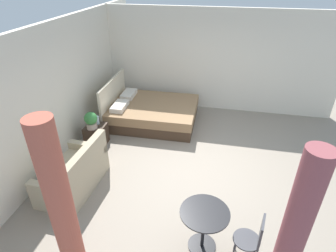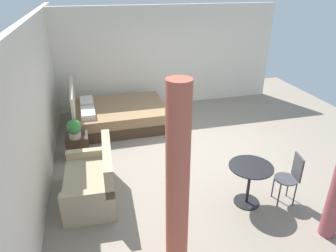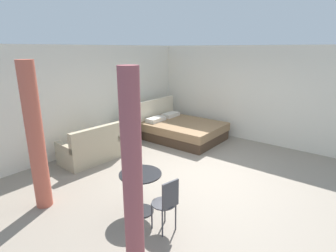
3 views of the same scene
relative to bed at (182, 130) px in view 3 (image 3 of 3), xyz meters
The scene contains 12 objects.
ground_plane 2.42m from the bed, 137.37° to the right, with size 9.02×9.34×0.02m, color gray.
wall_back 2.60m from the bed, 138.77° to the left, with size 9.02×0.12×2.79m, color silver.
wall_right 2.33m from the bed, 52.52° to the right, with size 0.12×6.34×2.79m, color silver.
bed is the anchor object (origin of this frame).
couch 2.88m from the bed, 165.41° to the left, with size 1.44×0.86×0.92m.
nightstand 1.64m from the bed, 143.27° to the left, with size 0.46×0.45×0.48m.
potted_plant 1.78m from the bed, 144.71° to the left, with size 0.29×0.29×0.40m.
vase 1.57m from the bed, 140.71° to the left, with size 0.11×0.11×0.19m.
balcony_table 4.00m from the bed, 154.07° to the right, with size 0.71×0.71×0.72m.
cafe_chair_near_window 4.45m from the bed, 146.99° to the right, with size 0.44×0.44×0.88m.
curtain_left 5.29m from the bed, 150.52° to the right, with size 0.23×0.23×2.54m.
curtain_right 4.64m from the bed, behind, with size 0.27×0.27×2.54m.
Camera 3 is at (-4.69, -3.01, 2.70)m, focal length 28.79 mm.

